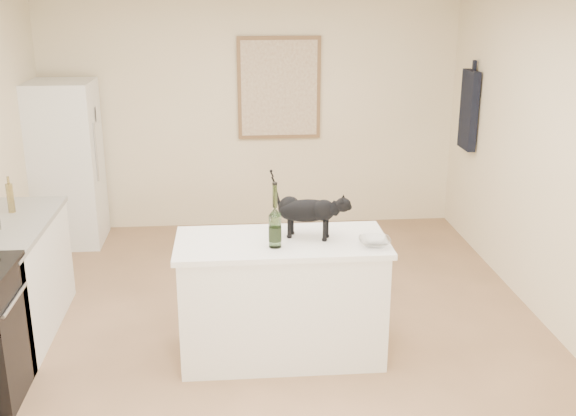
{
  "coord_description": "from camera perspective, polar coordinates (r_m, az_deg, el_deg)",
  "views": [
    {
      "loc": [
        -0.24,
        -4.73,
        2.61
      ],
      "look_at": [
        0.15,
        -0.15,
        1.12
      ],
      "focal_mm": 42.93,
      "sensor_mm": 36.0,
      "label": 1
    }
  ],
  "objects": [
    {
      "name": "artwork_frame",
      "position": [
        7.55,
        -0.74,
        9.89
      ],
      "size": [
        0.9,
        0.03,
        1.1
      ],
      "primitive_type": "cube",
      "color": "brown",
      "rests_on": "wall_back"
    },
    {
      "name": "black_cat",
      "position": [
        4.85,
        1.58,
        -0.46
      ],
      "size": [
        0.53,
        0.32,
        0.36
      ],
      "primitive_type": null,
      "rotation": [
        0.0,
        0.0,
        -0.35
      ],
      "color": "black",
      "rests_on": "island_top"
    },
    {
      "name": "floor",
      "position": [
        5.41,
        -1.75,
        -10.89
      ],
      "size": [
        5.5,
        5.5,
        0.0
      ],
      "primitive_type": "plane",
      "color": "#A47A57",
      "rests_on": "ground"
    },
    {
      "name": "wall_front",
      "position": [
        2.39,
        1.82,
        -15.35
      ],
      "size": [
        4.5,
        0.0,
        4.5
      ],
      "primitive_type": "plane",
      "rotation": [
        -1.57,
        0.0,
        0.0
      ],
      "color": "beige",
      "rests_on": "ground"
    },
    {
      "name": "glass_bowl",
      "position": [
        4.78,
        7.18,
        -2.82
      ],
      "size": [
        0.24,
        0.24,
        0.05
      ],
      "primitive_type": "imported",
      "rotation": [
        0.0,
        0.0,
        -0.09
      ],
      "color": "silver",
      "rests_on": "island_top"
    },
    {
      "name": "left_cabinets",
      "position": [
        5.75,
        -21.88,
        -5.73
      ],
      "size": [
        0.6,
        1.4,
        0.86
      ],
      "primitive_type": "cube",
      "color": "white",
      "rests_on": "floor"
    },
    {
      "name": "fridge_paper",
      "position": [
        7.38,
        -15.6,
        7.51
      ],
      "size": [
        0.03,
        0.12,
        0.15
      ],
      "primitive_type": "cube",
      "rotation": [
        0.0,
        0.0,
        0.18
      ],
      "color": "beige",
      "rests_on": "fridge"
    },
    {
      "name": "wine_bottle",
      "position": [
        4.66,
        -1.09,
        -0.91
      ],
      "size": [
        0.1,
        0.1,
        0.41
      ],
      "primitive_type": "cylinder",
      "rotation": [
        0.0,
        0.0,
        -0.11
      ],
      "color": "#2F5722",
      "rests_on": "island_top"
    },
    {
      "name": "wall_right",
      "position": [
        5.51,
        22.21,
        2.84
      ],
      "size": [
        0.0,
        5.5,
        5.5
      ],
      "primitive_type": "plane",
      "rotation": [
        1.57,
        0.0,
        -1.57
      ],
      "color": "beige",
      "rests_on": "ground"
    },
    {
      "name": "island_top",
      "position": [
        4.87,
        -0.54,
        -2.89
      ],
      "size": [
        1.5,
        0.7,
        0.04
      ],
      "primitive_type": "cube",
      "color": "white",
      "rests_on": "island_base"
    },
    {
      "name": "fridge",
      "position": [
        7.5,
        -17.95,
        3.5
      ],
      "size": [
        0.68,
        0.68,
        1.7
      ],
      "primitive_type": "cube",
      "color": "white",
      "rests_on": "floor"
    },
    {
      "name": "island_base",
      "position": [
        5.04,
        -0.52,
        -7.67
      ],
      "size": [
        1.44,
        0.67,
        0.86
      ],
      "primitive_type": "cube",
      "color": "white",
      "rests_on": "floor"
    },
    {
      "name": "artwork_canvas",
      "position": [
        7.53,
        -0.73,
        9.87
      ],
      "size": [
        0.82,
        0.0,
        1.02
      ],
      "primitive_type": "cube",
      "color": "beige",
      "rests_on": "wall_back"
    },
    {
      "name": "hanging_garment",
      "position": [
        7.31,
        14.76,
        7.85
      ],
      "size": [
        0.08,
        0.34,
        0.8
      ],
      "primitive_type": "cube",
      "color": "black",
      "rests_on": "wall_right"
    },
    {
      "name": "left_countertop",
      "position": [
        5.59,
        -22.41,
        -1.49
      ],
      "size": [
        0.62,
        1.44,
        0.04
      ],
      "primitive_type": "cube",
      "color": "gray",
      "rests_on": "left_cabinets"
    },
    {
      "name": "wall_back",
      "position": [
        7.6,
        -3.03,
        8.02
      ],
      "size": [
        4.5,
        0.0,
        4.5
      ],
      "primitive_type": "plane",
      "rotation": [
        1.57,
        0.0,
        0.0
      ],
      "color": "beige",
      "rests_on": "ground"
    }
  ]
}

